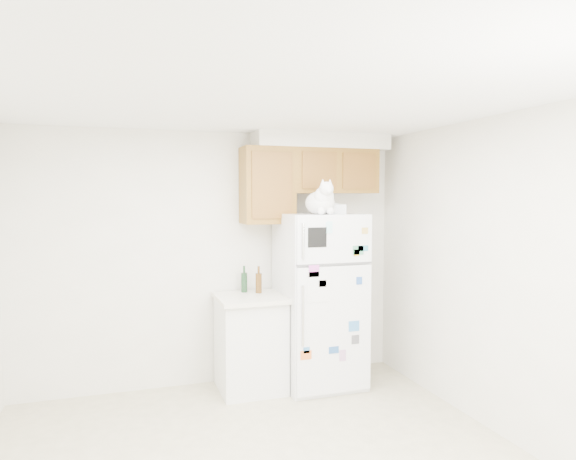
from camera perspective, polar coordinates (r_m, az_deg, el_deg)
name	(u,v)px	position (r m, az deg, el deg)	size (l,w,h in m)	color
room_shell	(279,225)	(3.45, -1.02, 0.51)	(3.84, 4.04, 2.52)	white
refrigerator	(320,299)	(5.12, 3.55, -7.71)	(0.76, 0.78, 1.70)	white
base_counter	(250,342)	(5.07, -4.21, -12.35)	(0.64, 0.64, 0.92)	white
cat	(321,201)	(4.81, 3.74, 3.22)	(0.32, 0.47, 0.33)	white
storage_box_back	(328,208)	(5.07, 4.42, 2.41)	(0.18, 0.13, 0.10)	white
storage_box_front	(338,209)	(4.98, 5.61, 2.32)	(0.15, 0.11, 0.09)	white
bottle_green	(244,279)	(5.12, -4.89, -5.44)	(0.06, 0.06, 0.26)	#19381E
bottle_amber	(259,280)	(5.06, -3.28, -5.52)	(0.06, 0.06, 0.26)	#593814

